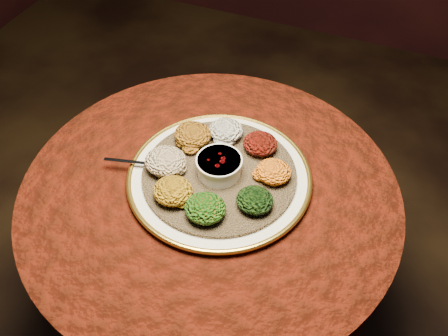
% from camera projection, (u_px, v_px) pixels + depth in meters
% --- Properties ---
extents(table, '(0.96, 0.96, 0.73)m').
position_uv_depth(table, '(211.00, 230.00, 1.39)').
color(table, black).
rests_on(table, ground).
extents(platter, '(0.59, 0.59, 0.02)m').
position_uv_depth(platter, '(219.00, 177.00, 1.27)').
color(platter, beige).
rests_on(platter, table).
extents(injera, '(0.47, 0.47, 0.01)m').
position_uv_depth(injera, '(219.00, 174.00, 1.26)').
color(injera, brown).
rests_on(injera, platter).
extents(stew_bowl, '(0.12, 0.12, 0.05)m').
position_uv_depth(stew_bowl, '(219.00, 165.00, 1.23)').
color(stew_bowl, white).
rests_on(stew_bowl, injera).
extents(spoon, '(0.15, 0.06, 0.01)m').
position_uv_depth(spoon, '(151.00, 164.00, 1.27)').
color(spoon, silver).
rests_on(spoon, injera).
extents(portion_ayib, '(0.09, 0.09, 0.04)m').
position_uv_depth(portion_ayib, '(226.00, 130.00, 1.33)').
color(portion_ayib, beige).
rests_on(portion_ayib, injera).
extents(portion_kitfo, '(0.09, 0.09, 0.04)m').
position_uv_depth(portion_kitfo, '(260.00, 143.00, 1.29)').
color(portion_kitfo, black).
rests_on(portion_kitfo, injera).
extents(portion_tikil, '(0.09, 0.08, 0.04)m').
position_uv_depth(portion_tikil, '(274.00, 172.00, 1.23)').
color(portion_tikil, '#B1730E').
rests_on(portion_tikil, injera).
extents(portion_gomen, '(0.09, 0.08, 0.04)m').
position_uv_depth(portion_gomen, '(255.00, 200.00, 1.17)').
color(portion_gomen, black).
rests_on(portion_gomen, injera).
extents(portion_mixveg, '(0.10, 0.09, 0.05)m').
position_uv_depth(portion_mixveg, '(205.00, 208.00, 1.15)').
color(portion_mixveg, '#992B09').
rests_on(portion_mixveg, injera).
extents(portion_kik, '(0.10, 0.09, 0.05)m').
position_uv_depth(portion_kik, '(173.00, 191.00, 1.18)').
color(portion_kik, '#9B6B0D').
rests_on(portion_kik, injera).
extents(portion_timatim, '(0.11, 0.10, 0.05)m').
position_uv_depth(portion_timatim, '(166.00, 161.00, 1.25)').
color(portion_timatim, maroon).
rests_on(portion_timatim, injera).
extents(portion_shiro, '(0.10, 0.09, 0.05)m').
position_uv_depth(portion_shiro, '(193.00, 135.00, 1.31)').
color(portion_shiro, brown).
rests_on(portion_shiro, injera).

